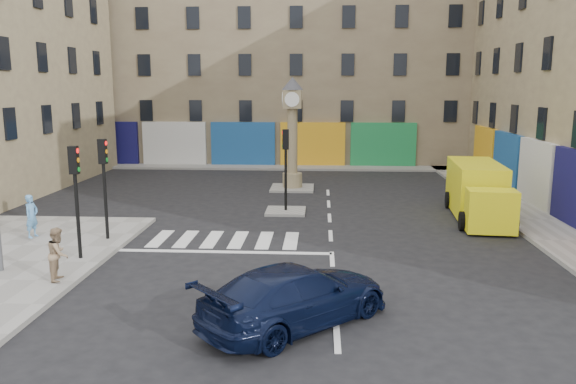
# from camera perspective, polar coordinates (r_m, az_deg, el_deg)

# --- Properties ---
(ground) EXTENTS (120.00, 120.00, 0.00)m
(ground) POSITION_cam_1_polar(r_m,az_deg,el_deg) (18.08, 4.56, -7.78)
(ground) COLOR black
(ground) RESTS_ON ground
(sidewalk_right) EXTENTS (2.60, 30.00, 0.15)m
(sidewalk_right) POSITION_cam_1_polar(r_m,az_deg,el_deg) (29.19, 21.49, -1.21)
(sidewalk_right) COLOR gray
(sidewalk_right) RESTS_ON ground
(sidewalk_far) EXTENTS (32.00, 2.40, 0.15)m
(sidewalk_far) POSITION_cam_1_polar(r_m,az_deg,el_deg) (39.91, -1.83, 2.56)
(sidewalk_far) COLOR gray
(sidewalk_far) RESTS_ON ground
(island_near) EXTENTS (1.80, 1.80, 0.12)m
(island_near) POSITION_cam_1_polar(r_m,az_deg,el_deg) (25.83, -0.23, -1.96)
(island_near) COLOR gray
(island_near) RESTS_ON ground
(island_far) EXTENTS (2.40, 2.40, 0.12)m
(island_far) POSITION_cam_1_polar(r_m,az_deg,el_deg) (31.70, 0.44, 0.41)
(island_far) COLOR gray
(island_far) RESTS_ON ground
(building_far) EXTENTS (32.00, 10.00, 17.00)m
(building_far) POSITION_cam_1_polar(r_m,az_deg,el_deg) (45.38, -1.22, 14.20)
(building_far) COLOR #847658
(building_far) RESTS_ON ground
(traffic_light_left_near) EXTENTS (0.28, 0.22, 3.70)m
(traffic_light_left_near) POSITION_cam_1_polar(r_m,az_deg,el_deg) (19.30, -20.79, 0.76)
(traffic_light_left_near) COLOR black
(traffic_light_left_near) RESTS_ON sidewalk_left
(traffic_light_left_far) EXTENTS (0.28, 0.22, 3.70)m
(traffic_light_left_far) POSITION_cam_1_polar(r_m,az_deg,el_deg) (21.49, -18.21, 1.87)
(traffic_light_left_far) COLOR black
(traffic_light_left_far) RESTS_ON sidewalk_left
(traffic_light_island) EXTENTS (0.28, 0.22, 3.70)m
(traffic_light_island) POSITION_cam_1_polar(r_m,az_deg,el_deg) (25.39, -0.24, 3.62)
(traffic_light_island) COLOR black
(traffic_light_island) RESTS_ON island_near
(clock_pillar) EXTENTS (1.20, 1.20, 6.10)m
(clock_pillar) POSITION_cam_1_polar(r_m,az_deg,el_deg) (31.26, 0.45, 6.71)
(clock_pillar) COLOR #9A8A65
(clock_pillar) RESTS_ON island_far
(navy_sedan) EXTENTS (5.11, 5.05, 1.48)m
(navy_sedan) POSITION_cam_1_polar(r_m,az_deg,el_deg) (13.79, 0.83, -10.45)
(navy_sedan) COLOR black
(navy_sedan) RESTS_ON ground
(yellow_van) EXTENTS (2.66, 6.63, 2.36)m
(yellow_van) POSITION_cam_1_polar(r_m,az_deg,el_deg) (26.01, 18.73, 0.05)
(yellow_van) COLOR yellow
(yellow_van) RESTS_ON ground
(pedestrian_blue) EXTENTS (0.50, 0.66, 1.62)m
(pedestrian_blue) POSITION_cam_1_polar(r_m,az_deg,el_deg) (23.01, -24.59, -2.23)
(pedestrian_blue) COLOR #5995CC
(pedestrian_blue) RESTS_ON sidewalk_left
(pedestrian_tan) EXTENTS (0.73, 0.86, 1.56)m
(pedestrian_tan) POSITION_cam_1_polar(r_m,az_deg,el_deg) (17.68, -22.30, -5.83)
(pedestrian_tan) COLOR #967A5C
(pedestrian_tan) RESTS_ON sidewalk_left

